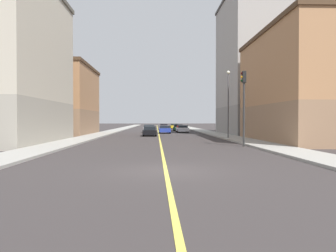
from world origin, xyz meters
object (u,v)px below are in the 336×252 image
(building_left_near, at_px, (310,86))
(car_green, at_px, (178,128))
(street_lamp_left_near, at_px, (228,97))
(car_red, at_px, (164,127))
(building_right_midblock, at_px, (58,100))
(traffic_light_left_near, at_px, (244,98))
(car_white, at_px, (182,129))
(car_silver, at_px, (149,129))
(building_left_mid, at_px, (256,66))
(car_black, at_px, (150,131))
(car_blue, at_px, (165,129))
(car_yellow, at_px, (174,126))

(building_left_near, height_order, car_green, building_left_near)
(street_lamp_left_near, bearing_deg, building_left_near, -34.96)
(car_red, bearing_deg, building_left_near, -72.45)
(building_left_near, relative_size, building_right_midblock, 1.17)
(traffic_light_left_near, xyz_separation_m, street_lamp_left_near, (1.02, 10.38, 0.74))
(building_right_midblock, relative_size, car_white, 3.14)
(car_silver, xyz_separation_m, car_red, (2.86, 17.03, 0.00))
(building_left_mid, xyz_separation_m, building_right_midblock, (-28.56, -0.48, -5.11))
(building_right_midblock, bearing_deg, car_black, -17.07)
(car_red, height_order, car_blue, car_red)
(building_left_near, height_order, car_white, building_left_near)
(car_white, bearing_deg, building_right_midblock, -155.72)
(building_right_midblock, xyz_separation_m, car_red, (15.57, 24.43, -4.24))
(building_right_midblock, distance_m, street_lamp_left_near, 24.78)
(building_left_near, height_order, traffic_light_left_near, building_left_near)
(car_black, relative_size, car_yellow, 1.01)
(building_left_near, relative_size, traffic_light_left_near, 2.85)
(car_black, bearing_deg, car_white, 66.96)
(building_left_mid, bearing_deg, car_green, 121.88)
(car_black, distance_m, car_white, 13.33)
(car_white, bearing_deg, building_left_near, -67.58)
(traffic_light_left_near, bearing_deg, car_silver, 105.14)
(car_silver, bearing_deg, traffic_light_left_near, -74.86)
(building_left_near, xyz_separation_m, car_black, (-15.48, 12.60, -4.65))
(car_green, xyz_separation_m, car_blue, (-2.91, -12.33, 0.01))
(street_lamp_left_near, height_order, car_green, street_lamp_left_near)
(street_lamp_left_near, distance_m, car_silver, 21.64)
(building_left_near, xyz_separation_m, car_silver, (-15.84, 24.03, -4.65))
(building_left_near, xyz_separation_m, building_right_midblock, (-28.56, 16.62, -0.40))
(car_white, height_order, car_blue, same)
(street_lamp_left_near, xyz_separation_m, car_green, (-3.58, 29.03, -3.95))
(car_white, bearing_deg, car_yellow, 90.22)
(building_left_mid, xyz_separation_m, car_yellow, (-10.35, 30.64, -9.40))
(building_left_near, height_order, car_blue, building_left_near)
(car_white, bearing_deg, street_lamp_left_near, -80.26)
(building_left_near, xyz_separation_m, car_green, (-10.38, 33.79, -4.69))
(building_left_near, bearing_deg, car_white, 112.42)
(building_left_near, relative_size, car_blue, 4.03)
(building_left_mid, distance_m, car_red, 28.81)
(car_black, distance_m, car_green, 21.79)
(street_lamp_left_near, distance_m, car_yellow, 43.30)
(car_white, distance_m, car_blue, 4.57)
(car_black, distance_m, car_blue, 9.12)
(traffic_light_left_near, height_order, car_black, traffic_light_left_near)
(car_silver, bearing_deg, building_left_near, -56.60)
(car_yellow, distance_m, car_green, 13.95)
(building_left_mid, height_order, traffic_light_left_near, building_left_mid)
(car_yellow, xyz_separation_m, car_green, (-0.03, -13.95, 0.00))
(traffic_light_left_near, distance_m, car_green, 39.62)
(building_left_mid, bearing_deg, traffic_light_left_near, -109.00)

